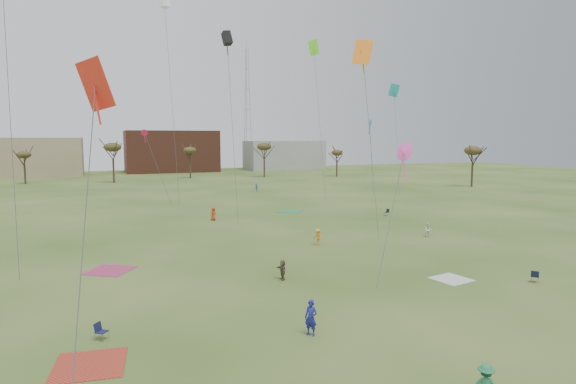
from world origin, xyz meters
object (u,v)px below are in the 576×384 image
object	(u,v)px
flyer_near_right	(311,318)
camp_chair_left	(102,335)
radio_tower	(247,109)
camp_chair_right	(387,214)
camp_chair_center	(535,279)

from	to	relation	value
flyer_near_right	camp_chair_left	bearing A→B (deg)	-147.06
flyer_near_right	radio_tower	size ratio (longest dim) A/B	0.05
camp_chair_right	radio_tower	world-z (taller)	radio_tower
flyer_near_right	camp_chair_right	xyz separation A→B (m)	(24.56, 31.00, -0.67)
camp_chair_left	camp_chair_right	world-z (taller)	same
camp_chair_right	camp_chair_center	bearing A→B (deg)	-23.08
camp_chair_right	flyer_near_right	bearing A→B (deg)	-49.00
camp_chair_left	radio_tower	xyz separation A→B (m)	(44.92, 125.55, 18.95)
radio_tower	camp_chair_left	bearing A→B (deg)	-109.69
camp_chair_left	flyer_near_right	bearing A→B (deg)	-69.27
flyer_near_right	radio_tower	distance (m)	134.75
camp_chair_center	camp_chair_right	distance (m)	29.12
camp_chair_left	camp_chair_right	bearing A→B (deg)	-12.23
camp_chair_left	radio_tower	size ratio (longest dim) A/B	0.02
flyer_near_right	radio_tower	xyz separation A→B (m)	(34.93, 128.85, 18.28)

